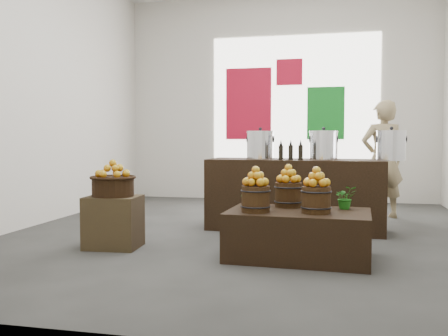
% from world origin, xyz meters
% --- Properties ---
extents(ground, '(7.00, 7.00, 0.00)m').
position_xyz_m(ground, '(0.00, 0.00, 0.00)').
color(ground, '#3A3A38').
rests_on(ground, ground).
extents(back_wall, '(6.00, 0.04, 4.00)m').
position_xyz_m(back_wall, '(0.00, 3.50, 2.00)').
color(back_wall, beige).
rests_on(back_wall, ground).
extents(back_opening, '(3.20, 0.02, 2.40)m').
position_xyz_m(back_opening, '(0.30, 3.48, 2.00)').
color(back_opening, white).
rests_on(back_opening, back_wall).
extents(deco_red_left, '(0.90, 0.04, 1.40)m').
position_xyz_m(deco_red_left, '(-0.60, 3.47, 1.90)').
color(deco_red_left, '#B50D28').
rests_on(deco_red_left, back_wall).
extents(deco_green_right, '(0.70, 0.04, 1.00)m').
position_xyz_m(deco_green_right, '(0.90, 3.47, 1.70)').
color(deco_green_right, '#127920').
rests_on(deco_green_right, back_wall).
extents(deco_red_upper, '(0.50, 0.04, 0.50)m').
position_xyz_m(deco_red_upper, '(0.20, 3.47, 2.50)').
color(deco_red_upper, '#B50D28').
rests_on(deco_red_upper, back_wall).
extents(crate, '(0.61, 0.51, 0.58)m').
position_xyz_m(crate, '(-1.31, -1.20, 0.29)').
color(crate, '#453920').
rests_on(crate, ground).
extents(wicker_basket, '(0.46, 0.46, 0.21)m').
position_xyz_m(wicker_basket, '(-1.31, -1.20, 0.68)').
color(wicker_basket, black).
rests_on(wicker_basket, crate).
extents(apples_in_basket, '(0.36, 0.36, 0.19)m').
position_xyz_m(apples_in_basket, '(-1.31, -1.20, 0.88)').
color(apples_in_basket, '#9E1005').
rests_on(apples_in_basket, wicker_basket).
extents(display_table, '(1.45, 0.93, 0.49)m').
position_xyz_m(display_table, '(0.74, -1.26, 0.24)').
color(display_table, black).
rests_on(display_table, ground).
extents(apple_bucket_front_left, '(0.28, 0.28, 0.26)m').
position_xyz_m(apple_bucket_front_left, '(0.33, -1.44, 0.62)').
color(apple_bucket_front_left, '#39250F').
rests_on(apple_bucket_front_left, display_table).
extents(apples_in_bucket_front_left, '(0.21, 0.21, 0.19)m').
position_xyz_m(apples_in_bucket_front_left, '(0.33, -1.44, 0.84)').
color(apples_in_bucket_front_left, '#9E1005').
rests_on(apples_in_bucket_front_left, apple_bucket_front_left).
extents(apple_bucket_front_right, '(0.28, 0.28, 0.26)m').
position_xyz_m(apple_bucket_front_right, '(0.92, -1.38, 0.62)').
color(apple_bucket_front_right, '#39250F').
rests_on(apple_bucket_front_right, display_table).
extents(apples_in_bucket_front_right, '(0.21, 0.21, 0.19)m').
position_xyz_m(apples_in_bucket_front_right, '(0.92, -1.38, 0.84)').
color(apples_in_bucket_front_right, '#9E1005').
rests_on(apples_in_bucket_front_right, apple_bucket_front_right).
extents(apple_bucket_rear, '(0.28, 0.28, 0.26)m').
position_xyz_m(apple_bucket_rear, '(0.61, -1.00, 0.62)').
color(apple_bucket_rear, '#39250F').
rests_on(apple_bucket_rear, display_table).
extents(apples_in_bucket_rear, '(0.21, 0.21, 0.19)m').
position_xyz_m(apples_in_bucket_rear, '(0.61, -1.00, 0.84)').
color(apples_in_bucket_rear, '#9E1005').
rests_on(apples_in_bucket_rear, apple_bucket_rear).
extents(herb_garnish_right, '(0.26, 0.24, 0.24)m').
position_xyz_m(herb_garnish_right, '(1.21, -1.03, 0.61)').
color(herb_garnish_right, '#186314').
rests_on(herb_garnish_right, display_table).
extents(herb_garnish_left, '(0.20, 0.17, 0.30)m').
position_xyz_m(herb_garnish_left, '(0.21, -1.11, 0.64)').
color(herb_garnish_left, '#186314').
rests_on(herb_garnish_left, display_table).
extents(counter, '(2.33, 0.82, 0.94)m').
position_xyz_m(counter, '(0.58, 0.33, 0.47)').
color(counter, black).
rests_on(counter, ground).
extents(stock_pot_left, '(0.36, 0.36, 0.36)m').
position_xyz_m(stock_pot_left, '(0.11, 0.35, 1.12)').
color(stock_pot_left, silver).
rests_on(stock_pot_left, counter).
extents(stock_pot_center, '(0.36, 0.36, 0.36)m').
position_xyz_m(stock_pot_center, '(0.94, 0.31, 1.12)').
color(stock_pot_center, silver).
rests_on(stock_pot_center, counter).
extents(stock_pot_right, '(0.36, 0.36, 0.36)m').
position_xyz_m(stock_pot_right, '(1.78, 0.28, 1.12)').
color(stock_pot_right, silver).
rests_on(stock_pot_right, counter).
extents(oil_cruets, '(0.25, 0.07, 0.26)m').
position_xyz_m(oil_cruets, '(0.57, 0.10, 1.07)').
color(oil_cruets, black).
rests_on(oil_cruets, counter).
extents(shopper, '(0.75, 0.60, 1.80)m').
position_xyz_m(shopper, '(1.80, 1.64, 0.90)').
color(shopper, '#94815A').
rests_on(shopper, ground).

